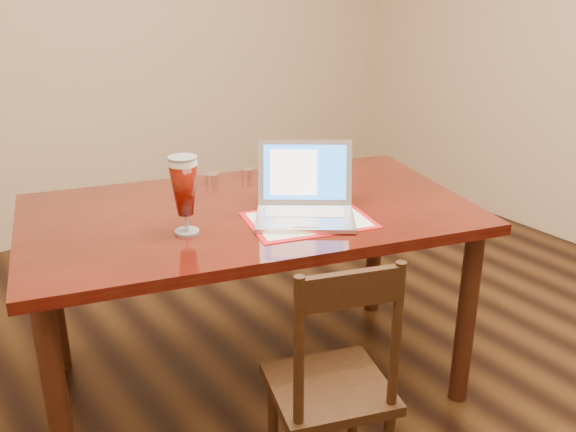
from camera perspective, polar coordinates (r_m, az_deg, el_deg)
ground at (r=2.72m, az=6.83°, el=-17.17°), size 5.00×5.00×0.00m
dining_table at (r=2.52m, az=-3.40°, el=-1.28°), size 1.91×1.38×1.09m
dining_chair at (r=2.15m, az=4.02°, el=-14.86°), size 0.47×0.46×0.90m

